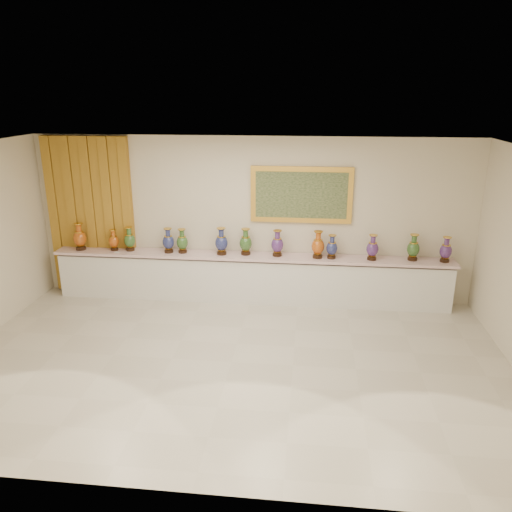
{
  "coord_description": "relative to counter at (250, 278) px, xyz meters",
  "views": [
    {
      "loc": [
        1.05,
        -6.3,
        3.72
      ],
      "look_at": [
        0.17,
        1.7,
        1.07
      ],
      "focal_mm": 35.0,
      "sensor_mm": 36.0,
      "label": 1
    }
  ],
  "objects": [
    {
      "name": "ground",
      "position": [
        0.0,
        -2.27,
        -0.44
      ],
      "size": [
        8.0,
        8.0,
        0.0
      ],
      "primitive_type": "plane",
      "color": "beige",
      "rests_on": "ground"
    },
    {
      "name": "room",
      "position": [
        -2.4,
        0.17,
        1.14
      ],
      "size": [
        8.0,
        8.0,
        8.0
      ],
      "color": "beige",
      "rests_on": "ground"
    },
    {
      "name": "counter",
      "position": [
        0.0,
        0.0,
        0.0
      ],
      "size": [
        7.28,
        0.48,
        0.9
      ],
      "color": "white",
      "rests_on": "ground"
    },
    {
      "name": "vase_0",
      "position": [
        -3.2,
        -0.04,
        0.69
      ],
      "size": [
        0.28,
        0.28,
        0.51
      ],
      "rotation": [
        0.0,
        0.0,
        -0.21
      ],
      "color": "#321D0D",
      "rests_on": "counter"
    },
    {
      "name": "vase_1",
      "position": [
        -2.56,
        -0.01,
        0.64
      ],
      "size": [
        0.19,
        0.19,
        0.4
      ],
      "rotation": [
        0.0,
        0.0,
        -0.06
      ],
      "color": "#321D0D",
      "rests_on": "counter"
    },
    {
      "name": "vase_2",
      "position": [
        -2.26,
        0.01,
        0.66
      ],
      "size": [
        0.27,
        0.27,
        0.45
      ],
      "rotation": [
        0.0,
        0.0,
        0.38
      ],
      "color": "#321D0D",
      "rests_on": "counter"
    },
    {
      "name": "vase_3",
      "position": [
        -1.51,
        -0.02,
        0.67
      ],
      "size": [
        0.22,
        0.22,
        0.46
      ],
      "rotation": [
        0.0,
        0.0,
        0.03
      ],
      "color": "#321D0D",
      "rests_on": "counter"
    },
    {
      "name": "vase_4",
      "position": [
        -1.25,
        -0.01,
        0.67
      ],
      "size": [
        0.25,
        0.25,
        0.45
      ],
      "rotation": [
        0.0,
        0.0,
        0.21
      ],
      "color": "#321D0D",
      "rests_on": "counter"
    },
    {
      "name": "vase_5",
      "position": [
        -0.52,
        -0.03,
        0.69
      ],
      "size": [
        0.28,
        0.28,
        0.5
      ],
      "rotation": [
        0.0,
        0.0,
        -0.23
      ],
      "color": "#321D0D",
      "rests_on": "counter"
    },
    {
      "name": "vase_6",
      "position": [
        -0.08,
        0.01,
        0.68
      ],
      "size": [
        0.26,
        0.26,
        0.49
      ],
      "rotation": [
        0.0,
        0.0,
        -0.16
      ],
      "color": "#321D0D",
      "rests_on": "counter"
    },
    {
      "name": "vase_7",
      "position": [
        0.49,
        -0.01,
        0.68
      ],
      "size": [
        0.29,
        0.29,
        0.48
      ],
      "rotation": [
        0.0,
        0.0,
        0.36
      ],
      "color": "#321D0D",
      "rests_on": "counter"
    },
    {
      "name": "vase_8",
      "position": [
        1.22,
        -0.04,
        0.69
      ],
      "size": [
        0.29,
        0.29,
        0.49
      ],
      "rotation": [
        0.0,
        0.0,
        0.32
      ],
      "color": "#321D0D",
      "rests_on": "counter"
    },
    {
      "name": "vase_9",
      "position": [
        1.47,
        -0.04,
        0.66
      ],
      "size": [
        0.2,
        0.2,
        0.43
      ],
      "rotation": [
        0.0,
        0.0,
        -0.03
      ],
      "color": "#321D0D",
      "rests_on": "counter"
    },
    {
      "name": "vase_10",
      "position": [
        2.17,
        -0.04,
        0.67
      ],
      "size": [
        0.26,
        0.26,
        0.46
      ],
      "rotation": [
        0.0,
        0.0,
        -0.29
      ],
      "color": "#321D0D",
      "rests_on": "counter"
    },
    {
      "name": "vase_11",
      "position": [
        2.88,
        0.02,
        0.67
      ],
      "size": [
        0.24,
        0.24,
        0.47
      ],
      "rotation": [
        0.0,
        0.0,
        -0.13
      ],
      "color": "#321D0D",
      "rests_on": "counter"
    },
    {
      "name": "vase_12",
      "position": [
        3.42,
        -0.02,
        0.67
      ],
      "size": [
        0.27,
        0.27,
        0.45
      ],
      "rotation": [
        0.0,
        0.0,
        0.35
      ],
      "color": "#321D0D",
      "rests_on": "counter"
    },
    {
      "name": "label_card",
      "position": [
        -2.46,
        -0.14,
        0.47
      ],
      "size": [
        0.1,
        0.06,
        0.0
      ],
      "primitive_type": "cube",
      "color": "white",
      "rests_on": "counter"
    }
  ]
}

